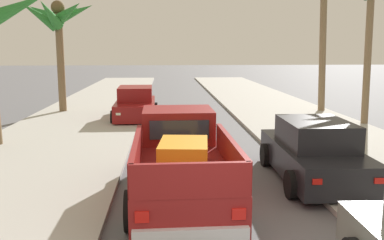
{
  "coord_description": "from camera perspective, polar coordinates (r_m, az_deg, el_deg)",
  "views": [
    {
      "loc": [
        -1.1,
        -4.11,
        3.27
      ],
      "look_at": [
        -0.3,
        7.92,
        1.2
      ],
      "focal_mm": 38.93,
      "sensor_mm": 36.0,
      "label": 1
    }
  ],
  "objects": [
    {
      "name": "palm_tree_left_back",
      "position": [
        22.06,
        -17.94,
        12.91
      ],
      "size": [
        3.59,
        3.68,
        5.65
      ],
      "color": "brown",
      "rests_on": "ground"
    },
    {
      "name": "curb_right",
      "position": [
        17.1,
        12.38,
        -1.34
      ],
      "size": [
        0.16,
        60.0,
        0.1
      ],
      "primitive_type": "cube",
      "color": "silver",
      "rests_on": "ground"
    },
    {
      "name": "pickup_truck",
      "position": [
        9.16,
        -1.52,
        -5.95
      ],
      "size": [
        2.27,
        5.24,
        1.8
      ],
      "color": "maroon",
      "rests_on": "ground"
    },
    {
      "name": "car_right_near",
      "position": [
        19.49,
        -7.73,
        2.11
      ],
      "size": [
        2.09,
        4.29,
        1.54
      ],
      "color": "maroon",
      "rests_on": "ground"
    },
    {
      "name": "sidewalk_right",
      "position": [
        17.48,
        16.27,
        -1.23
      ],
      "size": [
        5.27,
        60.0,
        0.12
      ],
      "primitive_type": "cube",
      "color": "#B2AFA8",
      "rests_on": "ground"
    },
    {
      "name": "sidewalk_left",
      "position": [
        16.86,
        -16.67,
        -1.65
      ],
      "size": [
        5.27,
        60.0,
        0.12
      ],
      "primitive_type": "cube",
      "color": "#B2AFA8",
      "rests_on": "ground"
    },
    {
      "name": "curb_left",
      "position": [
        16.63,
        -12.52,
        -1.66
      ],
      "size": [
        0.16,
        60.0,
        0.1
      ],
      "primitive_type": "cube",
      "color": "silver",
      "rests_on": "ground"
    },
    {
      "name": "car_left_near",
      "position": [
        10.86,
        16.33,
        -4.28
      ],
      "size": [
        2.09,
        4.29,
        1.54
      ],
      "color": "black",
      "rests_on": "ground"
    }
  ]
}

